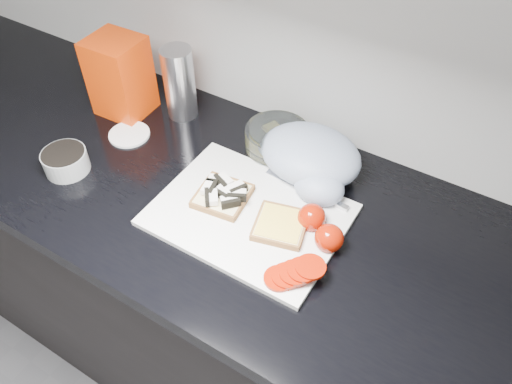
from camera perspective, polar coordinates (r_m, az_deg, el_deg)
base_cabinet at (r=1.52m, az=-4.68°, el=-11.58°), size 3.50×0.60×0.86m
countertop at (r=1.17m, az=-5.97°, el=0.29°), size 3.50×0.64×0.04m
cutting_board at (r=1.08m, az=-0.83°, el=-2.61°), size 0.40×0.30×0.01m
bread_left at (r=1.09m, az=-3.81°, el=-0.27°), size 0.13×0.13×0.04m
bread_right at (r=1.04m, az=2.81°, el=-3.80°), size 0.13×0.13×0.02m
tomato_slices at (r=0.96m, az=4.45°, el=-9.18°), size 0.12×0.12×0.03m
knife at (r=1.11m, az=6.93°, el=-0.26°), size 0.21×0.03×0.01m
seed_tub at (r=1.24m, az=-20.96°, el=3.41°), size 0.10×0.10×0.05m
tub_lid at (r=1.31m, az=-14.28°, el=6.40°), size 0.12×0.12×0.01m
glass_bowl at (r=1.21m, az=2.40°, el=5.94°), size 0.15×0.15×0.06m
bread_bag at (r=1.35m, az=-15.25°, el=12.62°), size 0.13×0.13×0.20m
steel_canister at (r=1.31m, az=-8.73°, el=12.17°), size 0.08×0.08×0.19m
grocery_bag at (r=1.14m, az=6.39°, el=3.76°), size 0.24×0.21×0.11m
whole_tomatoes at (r=1.03m, az=7.35°, el=-4.06°), size 0.11×0.09×0.06m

